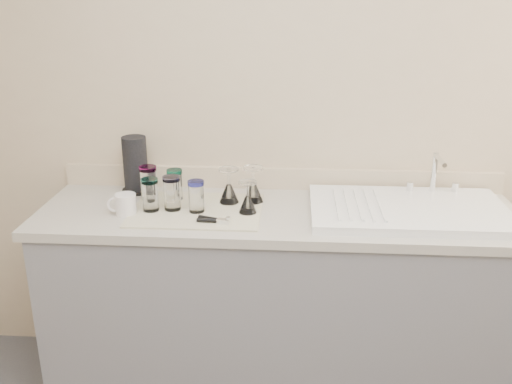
# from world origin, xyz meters

# --- Properties ---
(room_envelope) EXTENTS (3.54, 3.50, 2.52)m
(room_envelope) POSITION_xyz_m (0.00, 0.00, 1.56)
(room_envelope) COLOR #4B4B4F
(room_envelope) RESTS_ON ground
(counter_unit) EXTENTS (2.06, 0.62, 0.90)m
(counter_unit) POSITION_xyz_m (0.00, 1.20, 0.45)
(counter_unit) COLOR slate
(counter_unit) RESTS_ON ground
(sink_unit) EXTENTS (0.82, 0.50, 0.22)m
(sink_unit) POSITION_xyz_m (0.55, 1.20, 0.92)
(sink_unit) COLOR white
(sink_unit) RESTS_ON counter_unit
(dish_towel) EXTENTS (0.55, 0.42, 0.01)m
(dish_towel) POSITION_xyz_m (-0.35, 1.17, 0.90)
(dish_towel) COLOR silver
(dish_towel) RESTS_ON counter_unit
(tumbler_teal) EXTENTS (0.08, 0.08, 0.15)m
(tumbler_teal) POSITION_xyz_m (-0.58, 1.29, 0.98)
(tumbler_teal) COLOR white
(tumbler_teal) RESTS_ON dish_towel
(tumbler_cyan) EXTENTS (0.07, 0.07, 0.14)m
(tumbler_cyan) POSITION_xyz_m (-0.46, 1.29, 0.98)
(tumbler_cyan) COLOR white
(tumbler_cyan) RESTS_ON dish_towel
(tumbler_magenta) EXTENTS (0.07, 0.07, 0.14)m
(tumbler_magenta) POSITION_xyz_m (-0.54, 1.14, 0.98)
(tumbler_magenta) COLOR white
(tumbler_magenta) RESTS_ON dish_towel
(tumbler_blue) EXTENTS (0.07, 0.07, 0.15)m
(tumbler_blue) POSITION_xyz_m (-0.45, 1.16, 0.98)
(tumbler_blue) COLOR white
(tumbler_blue) RESTS_ON dish_towel
(tumbler_lavender) EXTENTS (0.07, 0.07, 0.14)m
(tumbler_lavender) POSITION_xyz_m (-0.34, 1.15, 0.98)
(tumbler_lavender) COLOR white
(tumbler_lavender) RESTS_ON dish_towel
(goblet_back_left) EXTENTS (0.09, 0.09, 0.16)m
(goblet_back_left) POSITION_xyz_m (-0.22, 1.26, 0.96)
(goblet_back_left) COLOR white
(goblet_back_left) RESTS_ON dish_towel
(goblet_back_right) EXTENTS (0.09, 0.09, 0.16)m
(goblet_back_right) POSITION_xyz_m (-0.11, 1.28, 0.96)
(goblet_back_right) COLOR white
(goblet_back_right) RESTS_ON dish_towel
(goblet_front_right) EXTENTS (0.08, 0.08, 0.14)m
(goblet_front_right) POSITION_xyz_m (-0.13, 1.15, 0.95)
(goblet_front_right) COLOR white
(goblet_front_right) RESTS_ON dish_towel
(can_opener) EXTENTS (0.14, 0.07, 0.02)m
(can_opener) POSITION_xyz_m (-0.25, 1.04, 0.92)
(can_opener) COLOR silver
(can_opener) RESTS_ON dish_towel
(white_mug) EXTENTS (0.13, 0.10, 0.09)m
(white_mug) POSITION_xyz_m (-0.64, 1.11, 0.94)
(white_mug) COLOR silver
(white_mug) RESTS_ON counter_unit
(paper_towel_roll) EXTENTS (0.14, 0.14, 0.26)m
(paper_towel_roll) POSITION_xyz_m (-0.67, 1.40, 1.03)
(paper_towel_roll) COLOR black
(paper_towel_roll) RESTS_ON counter_unit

